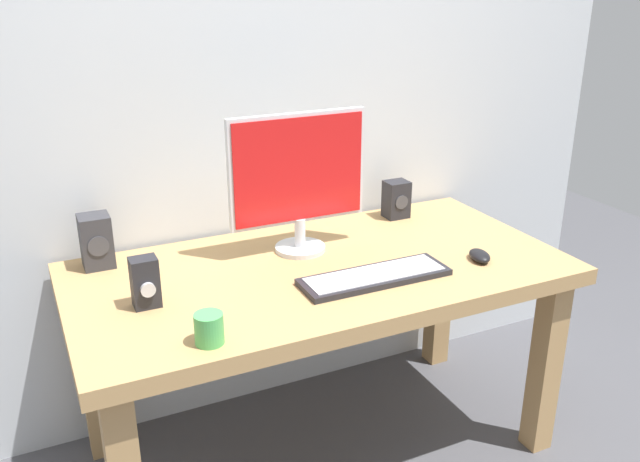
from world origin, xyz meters
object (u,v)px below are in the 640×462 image
object	(u,v)px
speaker_left	(96,241)
desk	(321,294)
coffee_mug	(209,329)
keyboard_primary	(375,277)
speaker_right	(396,199)
monitor	(298,177)
mouse	(480,256)
audio_controller	(145,283)

from	to	relation	value
speaker_left	desk	bearing A→B (deg)	-25.44
coffee_mug	keyboard_primary	bearing A→B (deg)	14.45
speaker_right	monitor	bearing A→B (deg)	-163.65
speaker_left	coffee_mug	world-z (taller)	speaker_left
mouse	desk	bearing A→B (deg)	175.99
mouse	keyboard_primary	bearing A→B (deg)	-166.43
speaker_left	coffee_mug	xyz separation A→B (m)	(0.18, -0.61, -0.04)
keyboard_primary	coffee_mug	world-z (taller)	coffee_mug
desk	mouse	xyz separation A→B (m)	(0.48, -0.18, 0.11)
keyboard_primary	mouse	world-z (taller)	mouse
speaker_left	audio_controller	distance (m)	0.35
monitor	speaker_right	xyz separation A→B (m)	(0.46, 0.14, -0.18)
keyboard_primary	coffee_mug	distance (m)	0.58
mouse	speaker_right	distance (m)	0.47
desk	speaker_right	bearing A→B (deg)	32.49
monitor	coffee_mug	xyz separation A→B (m)	(-0.45, -0.46, -0.21)
desk	mouse	bearing A→B (deg)	-20.32
desk	mouse	distance (m)	0.53
coffee_mug	desk	bearing A→B (deg)	33.91
mouse	speaker_right	bearing A→B (deg)	109.94
monitor	mouse	world-z (taller)	monitor
mouse	monitor	bearing A→B (deg)	162.09
speaker_right	coffee_mug	xyz separation A→B (m)	(-0.91, -0.59, -0.03)
keyboard_primary	mouse	size ratio (longest dim) A/B	4.65
monitor	audio_controller	bearing A→B (deg)	-160.82
keyboard_primary	audio_controller	distance (m)	0.67
audio_controller	coffee_mug	size ratio (longest dim) A/B	1.78
desk	coffee_mug	xyz separation A→B (m)	(-0.45, -0.31, 0.14)
keyboard_primary	speaker_left	distance (m)	0.88
speaker_right	coffee_mug	size ratio (longest dim) A/B	1.73
mouse	speaker_right	xyz separation A→B (m)	(-0.03, 0.47, 0.05)
audio_controller	coffee_mug	bearing A→B (deg)	-69.63
desk	audio_controller	distance (m)	0.58
monitor	speaker_left	size ratio (longest dim) A/B	2.75
desk	speaker_left	bearing A→B (deg)	154.56
desk	keyboard_primary	size ratio (longest dim) A/B	3.34
audio_controller	coffee_mug	distance (m)	0.29
keyboard_primary	desk	bearing A→B (deg)	123.20
desk	speaker_right	world-z (taller)	speaker_right
mouse	speaker_left	world-z (taller)	speaker_left
speaker_right	speaker_left	xyz separation A→B (m)	(-1.09, 0.01, 0.01)
monitor	mouse	xyz separation A→B (m)	(0.49, -0.33, -0.24)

